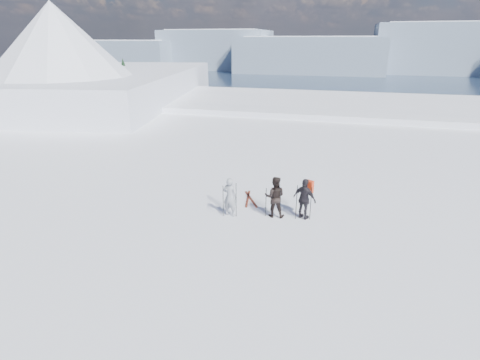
% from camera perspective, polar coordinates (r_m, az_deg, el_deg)
% --- Properties ---
extents(lake_basin, '(820.00, 820.00, 71.62)m').
position_cam_1_polar(lake_basin, '(40.80, 13.26, 1.87)').
color(lake_basin, white).
rests_on(lake_basin, ground).
extents(far_mountain_range, '(770.00, 110.00, 53.00)m').
position_cam_1_polar(far_mountain_range, '(464.60, 19.78, 17.93)').
color(far_mountain_range, slate).
rests_on(far_mountain_range, ground).
extents(near_ridge, '(31.37, 35.68, 25.62)m').
position_cam_1_polar(near_ridge, '(47.88, -20.42, 7.57)').
color(near_ridge, white).
rests_on(near_ridge, ground).
extents(skier_grey, '(0.60, 0.44, 1.52)m').
position_cam_1_polar(skier_grey, '(14.02, -1.55, -2.58)').
color(skier_grey, gray).
rests_on(skier_grey, ground).
extents(skier_dark, '(0.83, 0.67, 1.58)m').
position_cam_1_polar(skier_dark, '(14.00, 5.32, -2.57)').
color(skier_dark, black).
rests_on(skier_dark, ground).
extents(skier_pack, '(1.00, 0.72, 1.57)m').
position_cam_1_polar(skier_pack, '(13.96, 9.81, -2.89)').
color(skier_pack, black).
rests_on(skier_pack, ground).
extents(backpack, '(0.38, 0.31, 0.47)m').
position_cam_1_polar(backpack, '(13.80, 10.58, 1.32)').
color(backpack, red).
rests_on(backpack, skier_pack).
extents(ski_poles, '(3.21, 0.59, 1.35)m').
position_cam_1_polar(ski_poles, '(13.93, 4.38, -3.39)').
color(ski_poles, black).
rests_on(ski_poles, ground).
extents(skis_loose, '(0.92, 1.69, 0.03)m').
position_cam_1_polar(skis_loose, '(15.71, 1.44, -2.89)').
color(skis_loose, black).
rests_on(skis_loose, ground).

